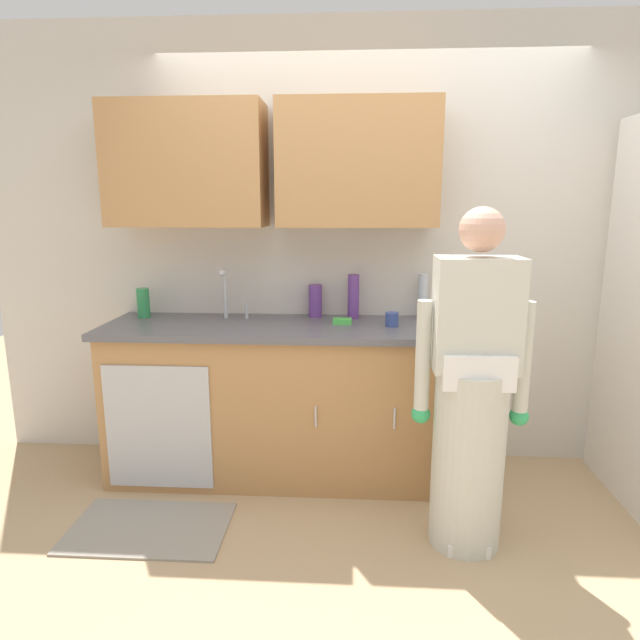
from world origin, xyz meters
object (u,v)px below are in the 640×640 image
object	(u,v)px
person_at_sink	(471,408)
bottle_cleaner_spray	(143,303)
sink	(227,326)
bottle_soap	(353,297)
bottle_dish_liquid	(423,296)
cup_by_sink	(392,319)
bottle_water_tall	(315,301)
sponge	(342,321)

from	to	relation	value
person_at_sink	bottle_cleaner_spray	size ratio (longest dim) A/B	8.94
sink	bottle_soap	bearing A→B (deg)	14.28
bottle_dish_liquid	cup_by_sink	size ratio (longest dim) A/B	3.40
bottle_water_tall	cup_by_sink	size ratio (longest dim) A/B	2.49
bottle_dish_liquid	cup_by_sink	xyz separation A→B (m)	(-0.20, -0.25, -0.10)
bottle_soap	sponge	bearing A→B (deg)	-111.93
sink	person_at_sink	distance (m)	1.48
sink	bottle_water_tall	size ratio (longest dim) A/B	2.48
bottle_cleaner_spray	person_at_sink	bearing A→B (deg)	-23.19
sink	bottle_water_tall	bearing A→B (deg)	23.28
person_at_sink	bottle_cleaner_spray	world-z (taller)	person_at_sink
bottle_soap	sponge	distance (m)	0.21
person_at_sink	bottle_cleaner_spray	bearing A→B (deg)	156.81
bottle_soap	person_at_sink	bearing A→B (deg)	-56.57
person_at_sink	cup_by_sink	size ratio (longest dim) A/B	20.02
sink	bottle_water_tall	xyz separation A→B (m)	(0.51, 0.22, 0.12)
person_at_sink	sponge	world-z (taller)	person_at_sink
sponge	bottle_water_tall	bearing A→B (deg)	132.54
person_at_sink	bottle_dish_liquid	distance (m)	0.97
bottle_soap	bottle_cleaner_spray	bearing A→B (deg)	-177.90
bottle_water_tall	sponge	distance (m)	0.27
bottle_water_tall	bottle_cleaner_spray	bearing A→B (deg)	-175.86
bottle_dish_liquid	bottle_soap	xyz separation A→B (m)	(-0.42, -0.03, -0.00)
bottle_cleaner_spray	cup_by_sink	distance (m)	1.53
bottle_dish_liquid	bottle_soap	bearing A→B (deg)	-175.33
person_at_sink	bottle_cleaner_spray	xyz separation A→B (m)	(-1.86, 0.80, 0.34)
bottle_soap	sink	bearing A→B (deg)	-165.72
bottle_dish_liquid	bottle_water_tall	world-z (taller)	bottle_dish_liquid
person_at_sink	sink	bearing A→B (deg)	153.33
bottle_dish_liquid	bottle_cleaner_spray	bearing A→B (deg)	-177.26
bottle_water_tall	bottle_soap	bearing A→B (deg)	-7.06
sink	cup_by_sink	bearing A→B (deg)	-1.44
sponge	bottle_dish_liquid	bearing A→B (deg)	21.61
bottle_soap	sponge	world-z (taller)	bottle_soap
bottle_soap	bottle_water_tall	bearing A→B (deg)	172.94
bottle_cleaner_spray	bottle_dish_liquid	bearing A→B (deg)	2.74
sink	bottle_dish_liquid	distance (m)	1.20
sink	bottle_dish_liquid	world-z (taller)	sink
bottle_water_tall	cup_by_sink	bearing A→B (deg)	-27.92
bottle_dish_liquid	bottle_water_tall	size ratio (longest dim) A/B	1.36
sink	bottle_soap	xyz separation A→B (m)	(0.74, 0.19, 0.15)
bottle_cleaner_spray	bottle_soap	world-z (taller)	bottle_soap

